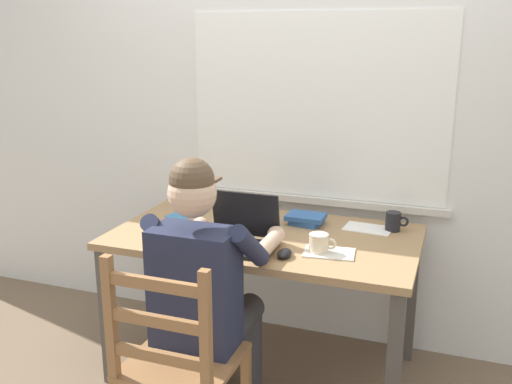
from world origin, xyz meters
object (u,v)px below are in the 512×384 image
(computer_mouse, at_px, (284,253))
(coffee_mug_white, at_px, (319,244))
(wooden_chair, at_px, (177,365))
(desk, at_px, (265,251))
(seated_person, at_px, (206,283))
(book_stack_main, at_px, (306,219))
(laptop, at_px, (239,234))
(landscape_photo_print, at_px, (179,216))
(coffee_mug_dark, at_px, (394,221))

(computer_mouse, xyz_separation_m, coffee_mug_white, (0.13, 0.10, 0.03))
(wooden_chair, bearing_deg, coffee_mug_white, 56.32)
(desk, relative_size, seated_person, 1.19)
(computer_mouse, relative_size, book_stack_main, 0.52)
(seated_person, height_order, laptop, seated_person)
(wooden_chair, distance_m, landscape_photo_print, 1.00)
(coffee_mug_dark, bearing_deg, coffee_mug_white, -122.86)
(seated_person, height_order, book_stack_main, seated_person)
(computer_mouse, distance_m, book_stack_main, 0.47)
(coffee_mug_dark, bearing_deg, laptop, -145.22)
(coffee_mug_white, distance_m, book_stack_main, 0.40)
(computer_mouse, bearing_deg, desk, 124.62)
(computer_mouse, distance_m, landscape_photo_print, 0.78)
(book_stack_main, bearing_deg, coffee_mug_dark, 6.59)
(coffee_mug_dark, bearing_deg, book_stack_main, -173.41)
(seated_person, height_order, coffee_mug_white, seated_person)
(desk, xyz_separation_m, coffee_mug_dark, (0.58, 0.26, 0.14))
(seated_person, relative_size, wooden_chair, 1.33)
(computer_mouse, height_order, book_stack_main, book_stack_main)
(coffee_mug_dark, relative_size, landscape_photo_print, 0.87)
(computer_mouse, height_order, landscape_photo_print, computer_mouse)
(desk, bearing_deg, book_stack_main, 54.38)
(laptop, xyz_separation_m, coffee_mug_white, (0.37, 0.02, -0.01))
(laptop, bearing_deg, wooden_chair, -93.22)
(laptop, distance_m, landscape_photo_print, 0.54)
(wooden_chair, bearing_deg, book_stack_main, 76.01)
(laptop, distance_m, coffee_mug_white, 0.37)
(seated_person, bearing_deg, computer_mouse, 39.40)
(coffee_mug_white, bearing_deg, computer_mouse, -142.62)
(laptop, relative_size, book_stack_main, 1.71)
(coffee_mug_white, height_order, book_stack_main, coffee_mug_white)
(desk, xyz_separation_m, laptop, (-0.06, -0.19, 0.14))
(wooden_chair, relative_size, computer_mouse, 9.25)
(coffee_mug_dark, bearing_deg, computer_mouse, -127.67)
(computer_mouse, distance_m, coffee_mug_white, 0.16)
(computer_mouse, height_order, coffee_mug_dark, coffee_mug_dark)
(book_stack_main, distance_m, landscape_photo_print, 0.68)
(coffee_mug_white, xyz_separation_m, coffee_mug_dark, (0.27, 0.42, 0.00))
(laptop, bearing_deg, desk, 72.06)
(laptop, xyz_separation_m, coffee_mug_dark, (0.64, 0.44, -0.01))
(laptop, height_order, landscape_photo_print, laptop)
(coffee_mug_dark, relative_size, book_stack_main, 0.58)
(desk, relative_size, laptop, 4.44)
(computer_mouse, bearing_deg, coffee_mug_white, 37.38)
(coffee_mug_white, bearing_deg, coffee_mug_dark, 57.14)
(coffee_mug_dark, bearing_deg, desk, -155.97)
(book_stack_main, bearing_deg, seated_person, -109.29)
(book_stack_main, bearing_deg, wooden_chair, -103.99)
(desk, xyz_separation_m, book_stack_main, (0.15, 0.21, 0.12))
(laptop, bearing_deg, landscape_photo_print, 148.29)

